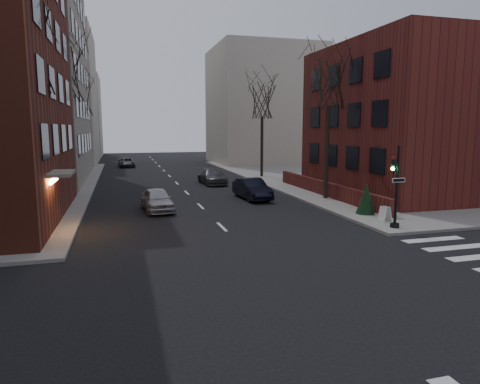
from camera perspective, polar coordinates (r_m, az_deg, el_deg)
name	(u,v)px	position (r m, az deg, el deg)	size (l,w,h in m)	color
ground	(335,337)	(11.11, 12.61, -18.35)	(160.00, 160.00, 0.00)	black
sidewalk_far_right	(443,173)	(51.61, 25.47, 2.27)	(44.00, 44.00, 0.15)	gray
building_right_brick	(415,121)	(34.94, 22.28, 8.77)	(12.00, 14.00, 11.00)	#581F19
low_wall_right	(325,189)	(31.37, 11.32, 0.45)	(0.35, 16.00, 1.00)	#581F19
building_distant_la	(40,98)	(64.61, -25.14, 11.33)	(14.00, 16.00, 18.00)	#B6AD9A
building_distant_ra	(263,106)	(62.01, 3.13, 11.34)	(14.00, 14.00, 16.00)	#B6AD9A
building_distant_lb	(70,116)	(81.12, -21.68, 9.39)	(10.00, 12.00, 14.00)	#B6AD9A
traffic_signal	(395,192)	(22.01, 20.01, 0.00)	(0.76, 0.44, 4.00)	black
tree_left_a	(28,53)	(23.29, -26.39, 16.30)	(4.18, 4.18, 10.26)	#2D231C
tree_left_b	(61,74)	(35.13, -22.74, 14.33)	(4.40, 4.40, 10.80)	#2D231C
tree_left_c	(79,98)	(48.94, -20.67, 11.59)	(3.96, 3.96, 9.72)	#2D231C
tree_right_a	(329,82)	(30.10, 11.75, 14.19)	(3.96, 3.96, 9.72)	#2D231C
tree_right_b	(262,101)	(42.97, 2.98, 12.02)	(3.74, 3.74, 9.18)	#2D231C
streetlamp_near	(67,139)	(30.88, -22.03, 6.55)	(0.36, 0.36, 6.28)	black
streetlamp_far	(88,135)	(50.80, -19.57, 7.23)	(0.36, 0.36, 6.28)	black
parked_sedan	(252,189)	(30.09, 1.61, 0.42)	(1.54, 4.41, 1.45)	black
car_lane_silver	(157,200)	(26.26, -10.99, -1.02)	(1.63, 4.05, 1.38)	#A7A6AB
car_lane_gray	(212,176)	(38.30, -3.74, 2.09)	(1.90, 4.68, 1.36)	#404045
car_lane_far	(126,162)	(56.75, -14.90, 3.83)	(1.93, 4.19, 1.16)	#3E3E43
sandwich_board	(385,214)	(23.50, 18.77, -2.78)	(0.36, 0.50, 0.81)	silver
evergreen_shrub	(366,198)	(25.21, 16.43, -0.82)	(1.06, 1.06, 1.77)	black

